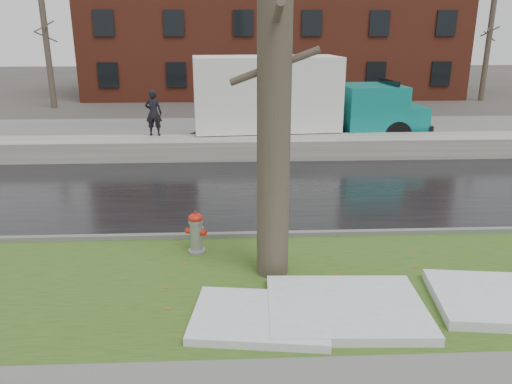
{
  "coord_description": "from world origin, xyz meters",
  "views": [
    {
      "loc": [
        -0.97,
        -9.58,
        4.55
      ],
      "look_at": [
        -0.45,
        1.36,
        1.0
      ],
      "focal_mm": 35.0,
      "sensor_mm": 36.0,
      "label": 1
    }
  ],
  "objects_px": {
    "tree": "(274,71)",
    "box_truck": "(294,100)",
    "worker": "(154,113)",
    "fire_hydrant": "(196,231)"
  },
  "relations": [
    {
      "from": "tree",
      "to": "box_truck",
      "type": "height_order",
      "value": "tree"
    },
    {
      "from": "box_truck",
      "to": "tree",
      "type": "bearing_deg",
      "value": -103.59
    },
    {
      "from": "fire_hydrant",
      "to": "tree",
      "type": "xyz_separation_m",
      "value": [
        1.54,
        -0.96,
        3.35
      ]
    },
    {
      "from": "fire_hydrant",
      "to": "box_truck",
      "type": "relative_size",
      "value": 0.08
    },
    {
      "from": "fire_hydrant",
      "to": "box_truck",
      "type": "bearing_deg",
      "value": 92.72
    },
    {
      "from": "tree",
      "to": "worker",
      "type": "xyz_separation_m",
      "value": [
        -3.7,
        10.07,
        -2.28
      ]
    },
    {
      "from": "fire_hydrant",
      "to": "worker",
      "type": "xyz_separation_m",
      "value": [
        -2.17,
        9.11,
        1.08
      ]
    },
    {
      "from": "tree",
      "to": "worker",
      "type": "height_order",
      "value": "tree"
    },
    {
      "from": "box_truck",
      "to": "worker",
      "type": "height_order",
      "value": "box_truck"
    },
    {
      "from": "fire_hydrant",
      "to": "tree",
      "type": "height_order",
      "value": "tree"
    }
  ]
}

